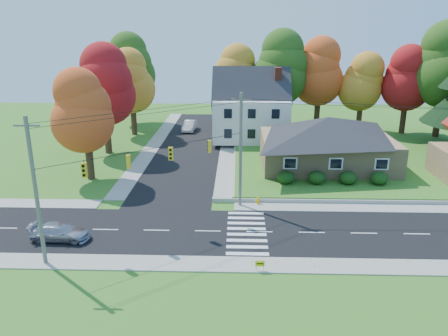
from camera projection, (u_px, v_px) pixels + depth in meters
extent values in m
plane|color=#3D7923|center=(260.00, 232.00, 33.65)|extent=(120.00, 120.00, 0.00)
cube|color=black|center=(260.00, 232.00, 33.65)|extent=(90.00, 8.00, 0.02)
cube|color=black|center=(191.00, 145.00, 58.64)|extent=(8.00, 44.00, 0.02)
cube|color=#9C9A90|center=(257.00, 206.00, 38.40)|extent=(90.00, 2.00, 0.08)
cube|color=#9C9A90|center=(263.00, 265.00, 28.88)|extent=(90.00, 2.00, 0.08)
cube|color=#3D7923|center=(358.00, 155.00, 53.17)|extent=(30.00, 30.00, 0.50)
cube|color=tan|center=(326.00, 151.00, 48.00)|extent=(14.00, 10.00, 3.20)
pyramid|color=#26262B|center=(328.00, 127.00, 47.17)|extent=(14.60, 10.60, 2.20)
cube|color=silver|center=(251.00, 118.00, 59.29)|extent=(10.00, 8.00, 5.60)
pyramid|color=#26262B|center=(251.00, 89.00, 58.07)|extent=(10.40, 8.40, 2.40)
cube|color=brown|center=(277.00, 104.00, 58.58)|extent=(0.90, 0.90, 9.60)
ellipsoid|color=#163A10|center=(286.00, 177.00, 42.54)|extent=(1.70, 1.70, 1.27)
ellipsoid|color=#163A10|center=(317.00, 177.00, 42.45)|extent=(1.70, 1.70, 1.27)
ellipsoid|color=#163A10|center=(348.00, 178.00, 42.36)|extent=(1.70, 1.70, 1.27)
ellipsoid|color=#163A10|center=(379.00, 178.00, 42.27)|extent=(1.70, 1.70, 1.27)
cylinder|color=#666059|center=(36.00, 194.00, 27.62)|extent=(0.26, 0.26, 10.00)
cube|color=#666059|center=(26.00, 125.00, 26.27)|extent=(1.60, 0.12, 0.12)
cylinder|color=#666059|center=(241.00, 151.00, 37.12)|extent=(0.26, 0.26, 10.00)
cube|color=#666059|center=(241.00, 100.00, 35.78)|extent=(1.60, 0.12, 0.12)
cube|color=gold|center=(84.00, 170.00, 29.15)|extent=(0.34, 0.26, 1.00)
cube|color=gold|center=(129.00, 162.00, 30.98)|extent=(0.26, 0.34, 1.00)
cube|color=gold|center=(171.00, 154.00, 32.94)|extent=(0.34, 0.26, 1.00)
cube|color=gold|center=(210.00, 146.00, 35.00)|extent=(0.26, 0.34, 1.00)
cylinder|color=black|center=(152.00, 149.00, 31.88)|extent=(13.02, 10.43, 0.04)
cylinder|color=#3F2A19|center=(236.00, 111.00, 65.09)|extent=(0.80, 0.80, 5.40)
sphere|color=#C18025|center=(236.00, 85.00, 63.90)|extent=(6.72, 6.72, 6.72)
sphere|color=#C18025|center=(237.00, 73.00, 63.39)|extent=(5.91, 5.91, 5.91)
sphere|color=#C18025|center=(237.00, 61.00, 62.88)|extent=(5.11, 5.11, 5.11)
cylinder|color=#3F2A19|center=(277.00, 109.00, 63.82)|extent=(0.86, 0.86, 6.30)
sphere|color=#2F5718|center=(278.00, 78.00, 62.43)|extent=(7.84, 7.84, 7.84)
sphere|color=#2F5718|center=(279.00, 64.00, 61.83)|extent=(6.90, 6.90, 6.90)
sphere|color=#2F5718|center=(279.00, 50.00, 61.24)|extent=(5.96, 5.96, 5.96)
cylinder|color=#3F2A19|center=(317.00, 110.00, 64.66)|extent=(0.83, 0.83, 5.85)
sphere|color=#CE4B1C|center=(319.00, 81.00, 63.37)|extent=(7.28, 7.28, 7.28)
sphere|color=#CE4B1C|center=(320.00, 68.00, 62.82)|extent=(6.41, 6.41, 6.41)
sphere|color=#CE4B1C|center=(321.00, 55.00, 62.26)|extent=(5.53, 5.53, 5.53)
cylinder|color=#3F2A19|center=(359.00, 115.00, 63.67)|extent=(0.77, 0.77, 4.95)
sphere|color=#C18025|center=(362.00, 90.00, 62.57)|extent=(6.16, 6.16, 6.16)
sphere|color=#C18025|center=(363.00, 79.00, 62.10)|extent=(5.42, 5.42, 5.42)
sphere|color=#C18025|center=(364.00, 68.00, 61.63)|extent=(4.68, 4.68, 4.68)
cylinder|color=#3F2A19|center=(404.00, 115.00, 62.46)|extent=(0.80, 0.80, 5.40)
sphere|color=maroon|center=(407.00, 87.00, 61.27)|extent=(6.72, 6.72, 6.72)
sphere|color=maroon|center=(409.00, 75.00, 60.76)|extent=(5.91, 5.91, 5.91)
sphere|color=maroon|center=(410.00, 63.00, 60.25)|extent=(5.11, 5.11, 5.11)
cylinder|color=#3F2A19|center=(439.00, 113.00, 60.23)|extent=(0.89, 0.89, 6.75)
sphere|color=#2F5718|center=(444.00, 77.00, 58.74)|extent=(8.40, 8.40, 8.40)
sphere|color=#2F5718|center=(447.00, 61.00, 58.10)|extent=(7.39, 7.39, 7.39)
cylinder|color=#3F2A19|center=(89.00, 156.00, 44.83)|extent=(0.77, 0.77, 4.95)
sphere|color=#CE4B1C|center=(86.00, 122.00, 43.74)|extent=(6.16, 6.16, 6.16)
sphere|color=#CE4B1C|center=(84.00, 106.00, 43.27)|extent=(5.42, 5.42, 5.42)
sphere|color=#CE4B1C|center=(83.00, 91.00, 42.80)|extent=(4.68, 4.68, 4.68)
cylinder|color=#3F2A19|center=(107.00, 130.00, 54.24)|extent=(0.83, 0.83, 5.85)
sphere|color=maroon|center=(104.00, 96.00, 52.95)|extent=(7.28, 7.28, 7.28)
sphere|color=maroon|center=(103.00, 81.00, 52.40)|extent=(6.41, 6.41, 6.41)
sphere|color=maroon|center=(102.00, 65.00, 51.84)|extent=(5.53, 5.53, 5.53)
cylinder|color=#3F2A19|center=(134.00, 116.00, 63.80)|extent=(0.80, 0.80, 5.40)
sphere|color=#C18025|center=(132.00, 90.00, 62.61)|extent=(6.72, 6.72, 6.72)
sphere|color=#C18025|center=(131.00, 78.00, 62.09)|extent=(5.91, 5.91, 5.91)
sphere|color=#C18025|center=(130.00, 66.00, 61.58)|extent=(5.11, 5.11, 5.11)
cylinder|color=#3F2A19|center=(133.00, 104.00, 71.33)|extent=(0.86, 0.86, 6.30)
sphere|color=#2F5718|center=(131.00, 76.00, 69.94)|extent=(7.84, 7.84, 7.84)
sphere|color=#2F5718|center=(130.00, 63.00, 69.35)|extent=(6.90, 6.90, 6.90)
sphere|color=#2F5718|center=(129.00, 51.00, 68.75)|extent=(5.96, 5.96, 5.96)
imported|color=#A4A4B5|center=(60.00, 232.00, 32.17)|extent=(4.41, 1.95, 1.26)
imported|color=silver|center=(189.00, 126.00, 66.59)|extent=(1.91, 4.75, 1.54)
cylinder|color=#FFB200|center=(258.00, 204.00, 38.91)|extent=(0.31, 0.31, 0.09)
cylinder|color=#FFB200|center=(258.00, 201.00, 38.83)|extent=(0.21, 0.21, 0.48)
sphere|color=#FFB200|center=(258.00, 198.00, 38.74)|extent=(0.22, 0.22, 0.22)
cylinder|color=#FFB200|center=(258.00, 200.00, 38.80)|extent=(0.40, 0.20, 0.10)
cylinder|color=black|center=(256.00, 268.00, 28.12)|extent=(0.02, 0.02, 0.51)
cylinder|color=black|center=(263.00, 268.00, 28.11)|extent=(0.02, 0.02, 0.51)
cube|color=#FFF40E|center=(260.00, 264.00, 28.02)|extent=(0.61, 0.06, 0.41)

